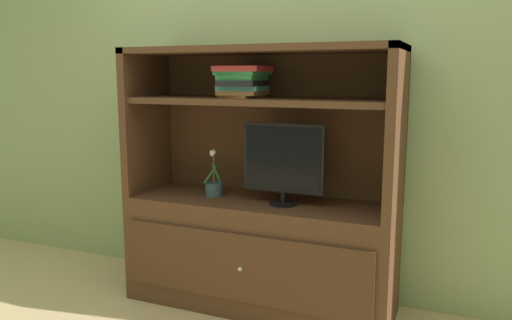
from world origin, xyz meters
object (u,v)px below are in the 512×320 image
Objects in this scene: potted_plant at (214,186)px; media_console at (260,225)px; tv_monitor at (283,161)px; magazine_stack at (243,81)px.

media_console is at bearing 0.21° from potted_plant.
magazine_stack is at bearing 172.08° from tv_monitor.
potted_plant is (-0.46, 0.04, -0.20)m from tv_monitor.
tv_monitor is at bearing -7.92° from magazine_stack.
media_console is 0.37m from potted_plant.
tv_monitor is at bearing -5.03° from potted_plant.
tv_monitor is at bearing -14.58° from media_console.
potted_plant is 0.67m from magazine_stack.
potted_plant is (-0.30, -0.00, 0.21)m from media_console.
media_console is 0.44m from tv_monitor.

